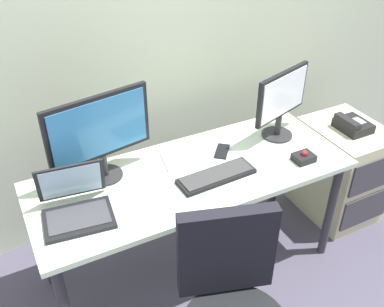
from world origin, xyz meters
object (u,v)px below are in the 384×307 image
(keyboard, at_px, (216,176))
(coffee_mug, at_px, (61,174))
(file_cabinet, at_px, (340,171))
(paper_notepad, at_px, (177,159))
(laptop, at_px, (76,205))
(desk_phone, at_px, (352,125))
(trackball_mouse, at_px, (304,157))
(cell_phone, at_px, (222,151))
(monitor_side, at_px, (282,100))
(monitor_main, at_px, (100,132))

(keyboard, relative_size, coffee_mug, 4.14)
(file_cabinet, bearing_deg, paper_notepad, 173.66)
(keyboard, relative_size, laptop, 1.21)
(desk_phone, distance_m, laptop, 1.73)
(laptop, height_order, coffee_mug, laptop)
(trackball_mouse, height_order, coffee_mug, coffee_mug)
(keyboard, xyz_separation_m, cell_phone, (0.15, 0.19, -0.01))
(monitor_side, xyz_separation_m, keyboard, (-0.52, -0.19, -0.22))
(paper_notepad, xyz_separation_m, cell_phone, (0.26, -0.05, -0.00))
(monitor_main, height_order, keyboard, monitor_main)
(file_cabinet, distance_m, cell_phone, 0.96)
(monitor_side, relative_size, laptop, 1.18)
(keyboard, bearing_deg, coffee_mug, 154.78)
(coffee_mug, bearing_deg, file_cabinet, -7.17)
(desk_phone, height_order, monitor_main, monitor_main)
(monitor_side, xyz_separation_m, coffee_mug, (-1.23, 0.14, -0.19))
(coffee_mug, height_order, cell_phone, coffee_mug)
(keyboard, relative_size, cell_phone, 2.93)
(laptop, bearing_deg, desk_phone, 1.32)
(file_cabinet, xyz_separation_m, coffee_mug, (-1.73, 0.22, 0.42))
(monitor_side, height_order, laptop, monitor_side)
(keyboard, height_order, trackball_mouse, trackball_mouse)
(file_cabinet, relative_size, trackball_mouse, 5.99)
(monitor_main, distance_m, coffee_mug, 0.31)
(desk_phone, height_order, cell_phone, desk_phone)
(desk_phone, bearing_deg, keyboard, -174.54)
(file_cabinet, relative_size, monitor_main, 1.24)
(keyboard, distance_m, cell_phone, 0.24)
(cell_phone, bearing_deg, laptop, -131.11)
(paper_notepad, bearing_deg, monitor_main, 175.43)
(file_cabinet, height_order, desk_phone, desk_phone)
(laptop, bearing_deg, trackball_mouse, -6.57)
(trackball_mouse, bearing_deg, keyboard, 170.77)
(file_cabinet, bearing_deg, coffee_mug, 172.83)
(cell_phone, bearing_deg, monitor_main, -147.13)
(desk_phone, bearing_deg, monitor_side, 169.23)
(file_cabinet, bearing_deg, monitor_side, 171.21)
(monitor_main, bearing_deg, desk_phone, -6.53)
(file_cabinet, height_order, laptop, laptop)
(paper_notepad, height_order, cell_phone, paper_notepad)
(file_cabinet, height_order, coffee_mug, coffee_mug)
(file_cabinet, distance_m, keyboard, 1.11)
(monitor_main, xyz_separation_m, monitor_side, (1.02, -0.08, -0.03))
(keyboard, distance_m, trackball_mouse, 0.50)
(monitor_main, bearing_deg, file_cabinet, -5.89)
(coffee_mug, relative_size, cell_phone, 0.71)
(file_cabinet, bearing_deg, keyboard, -173.68)
(laptop, bearing_deg, keyboard, -4.69)
(keyboard, xyz_separation_m, coffee_mug, (-0.71, 0.33, 0.03))
(laptop, distance_m, coffee_mug, 0.27)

